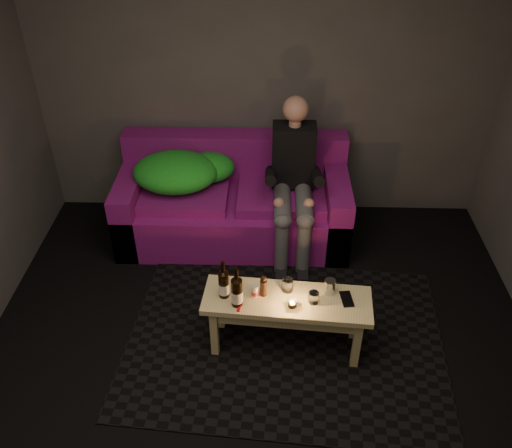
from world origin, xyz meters
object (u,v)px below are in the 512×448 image
Objects in this scene: sofa at (234,203)px; person at (293,178)px; coffee_table at (287,307)px; steel_cup at (330,287)px; beer_bottle_b at (237,291)px; beer_bottle_a at (224,284)px.

person reaches higher than sofa.
steel_cup is at bearing 13.30° from coffee_table.
beer_bottle_b is (0.11, -1.42, 0.27)m from sofa.
sofa reaches higher than steel_cup.
beer_bottle_b is at bearing -107.64° from person.
steel_cup reaches higher than coffee_table.
beer_bottle_a is 0.12m from beer_bottle_b.
beer_bottle_a is at bearing -89.18° from sofa.
sofa is 1.43m from coffee_table.
person reaches higher than steel_cup.
steel_cup is at bearing 4.23° from beer_bottle_a.
person is 1.24m from coffee_table.
sofa is 18.80× the size of steel_cup.
coffee_table is 10.99× the size of steel_cup.
person is at bearing 86.88° from coffee_table.
person is 4.26× the size of beer_bottle_b.
sofa is 1.37m from beer_bottle_a.
person is 1.16m from steel_cup.
beer_bottle_a is 2.77× the size of steel_cup.
person is at bearing 101.20° from steel_cup.
beer_bottle_b is at bearing -168.08° from steel_cup.
beer_bottle_b reaches higher than coffee_table.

